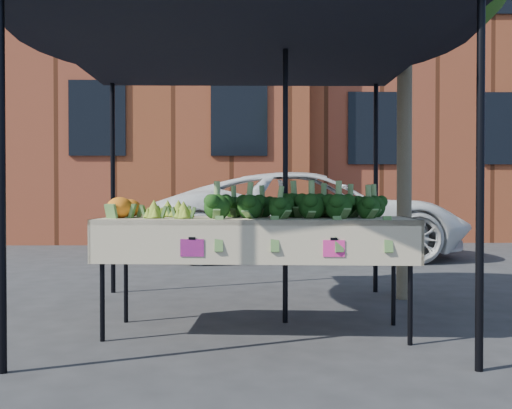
# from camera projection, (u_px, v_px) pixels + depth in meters

# --- Properties ---
(ground) EXTENTS (90.00, 90.00, 0.00)m
(ground) POSITION_uv_depth(u_px,v_px,m) (289.00, 336.00, 4.46)
(ground) COLOR #28282A
(table) EXTENTS (2.45, 0.95, 0.90)m
(table) POSITION_uv_depth(u_px,v_px,m) (256.00, 275.00, 4.55)
(table) COLOR beige
(table) RESTS_ON ground
(canopy) EXTENTS (3.16, 3.16, 2.74)m
(canopy) POSITION_uv_depth(u_px,v_px,m) (244.00, 161.00, 4.98)
(canopy) COLOR black
(canopy) RESTS_ON ground
(broccoli_heap) EXTENTS (1.47, 0.57, 0.26)m
(broccoli_heap) POSITION_uv_depth(u_px,v_px,m) (298.00, 201.00, 4.57)
(broccoli_heap) COLOR black
(broccoli_heap) RESTS_ON table
(romanesco_cluster) EXTENTS (0.43, 0.57, 0.20)m
(romanesco_cluster) POSITION_uv_depth(u_px,v_px,m) (171.00, 205.00, 4.57)
(romanesco_cluster) COLOR #A4B42F
(romanesco_cluster) RESTS_ON table
(cauliflower_pair) EXTENTS (0.23, 0.43, 0.18)m
(cauliflower_pair) POSITION_uv_depth(u_px,v_px,m) (125.00, 206.00, 4.60)
(cauliflower_pair) COLOR orange
(cauliflower_pair) RESTS_ON table
(vehicle) EXTENTS (1.49, 2.44, 5.25)m
(vehicle) POSITION_uv_depth(u_px,v_px,m) (311.00, 104.00, 10.00)
(vehicle) COLOR white
(vehicle) RESTS_ON ground
(street_tree) EXTENTS (2.24, 2.24, 4.42)m
(street_tree) POSITION_uv_depth(u_px,v_px,m) (405.00, 85.00, 6.02)
(street_tree) COLOR #1E4C14
(street_tree) RESTS_ON ground
(building_left) EXTENTS (12.00, 8.00, 9.00)m
(building_left) POSITION_uv_depth(u_px,v_px,m) (80.00, 72.00, 16.31)
(building_left) COLOR brown
(building_left) RESTS_ON ground
(building_right) EXTENTS (12.00, 8.00, 8.50)m
(building_right) POSITION_uv_depth(u_px,v_px,m) (499.00, 86.00, 16.98)
(building_right) COLOR brown
(building_right) RESTS_ON ground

